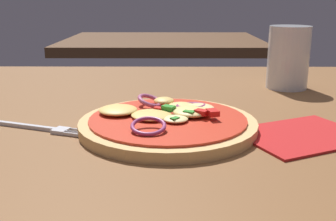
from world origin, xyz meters
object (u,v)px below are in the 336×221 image
(beer_glass, at_px, (288,61))
(napkin, at_px, (301,134))
(pizza, at_px, (168,122))
(fork, at_px, (42,128))

(beer_glass, xyz_separation_m, napkin, (-0.05, -0.27, -0.05))
(pizza, distance_m, fork, 0.16)
(fork, xyz_separation_m, napkin, (0.32, -0.02, -0.00))
(napkin, bearing_deg, fork, 176.81)
(pizza, relative_size, napkin, 1.25)
(fork, distance_m, napkin, 0.32)
(fork, height_order, napkin, fork)
(fork, height_order, beer_glass, beer_glass)
(napkin, bearing_deg, pizza, 172.34)
(fork, relative_size, napkin, 0.91)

